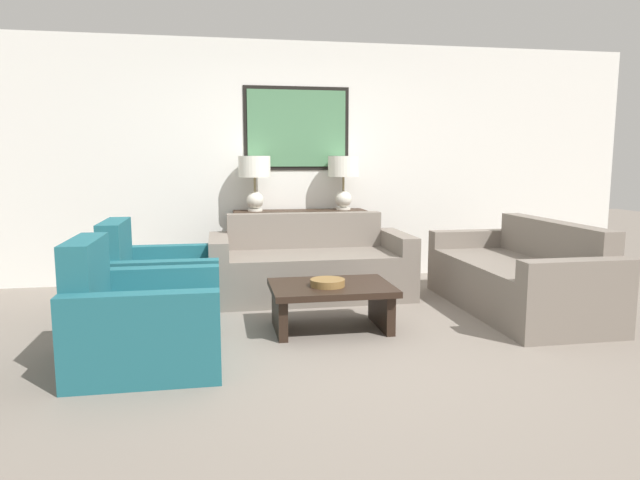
{
  "coord_description": "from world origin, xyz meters",
  "views": [
    {
      "loc": [
        -0.9,
        -4.03,
        1.36
      ],
      "look_at": [
        -0.0,
        0.9,
        0.65
      ],
      "focal_mm": 32.0,
      "sensor_mm": 36.0,
      "label": 1
    }
  ],
  "objects_px": {
    "armchair_near_camera": "(142,323)",
    "table_lamp_left": "(255,174)",
    "console_table": "(300,246)",
    "coffee_table": "(331,297)",
    "couch_by_side": "(519,279)",
    "armchair_near_back_wall": "(158,287)",
    "decorative_bowl": "(328,283)",
    "table_lamp_right": "(343,173)",
    "couch_by_back_wall": "(310,268)"
  },
  "relations": [
    {
      "from": "table_lamp_left",
      "to": "decorative_bowl",
      "type": "distance_m",
      "value": 2.1
    },
    {
      "from": "table_lamp_right",
      "to": "table_lamp_left",
      "type": "bearing_deg",
      "value": 180.0
    },
    {
      "from": "console_table",
      "to": "coffee_table",
      "type": "xyz_separation_m",
      "value": [
        -0.01,
        -1.84,
        -0.14
      ]
    },
    {
      "from": "table_lamp_left",
      "to": "coffee_table",
      "type": "xyz_separation_m",
      "value": [
        0.48,
        -1.84,
        -0.94
      ]
    },
    {
      "from": "decorative_bowl",
      "to": "console_table",
      "type": "bearing_deg",
      "value": 88.36
    },
    {
      "from": "couch_by_back_wall",
      "to": "couch_by_side",
      "type": "xyz_separation_m",
      "value": [
        1.78,
        -0.87,
        0.0
      ]
    },
    {
      "from": "table_lamp_left",
      "to": "armchair_near_camera",
      "type": "height_order",
      "value": "table_lamp_left"
    },
    {
      "from": "couch_by_side",
      "to": "decorative_bowl",
      "type": "height_order",
      "value": "couch_by_side"
    },
    {
      "from": "couch_by_side",
      "to": "couch_by_back_wall",
      "type": "bearing_deg",
      "value": 153.94
    },
    {
      "from": "armchair_near_camera",
      "to": "console_table",
      "type": "bearing_deg",
      "value": 59.42
    },
    {
      "from": "console_table",
      "to": "couch_by_back_wall",
      "type": "height_order",
      "value": "couch_by_back_wall"
    },
    {
      "from": "table_lamp_left",
      "to": "decorative_bowl",
      "type": "bearing_deg",
      "value": -76.96
    },
    {
      "from": "table_lamp_right",
      "to": "decorative_bowl",
      "type": "bearing_deg",
      "value": -106.12
    },
    {
      "from": "armchair_near_back_wall",
      "to": "coffee_table",
      "type": "bearing_deg",
      "value": -21.38
    },
    {
      "from": "console_table",
      "to": "armchair_near_back_wall",
      "type": "relative_size",
      "value": 1.51
    },
    {
      "from": "couch_by_side",
      "to": "armchair_near_camera",
      "type": "distance_m",
      "value": 3.3
    },
    {
      "from": "couch_by_side",
      "to": "armchair_near_back_wall",
      "type": "height_order",
      "value": "armchair_near_back_wall"
    },
    {
      "from": "table_lamp_left",
      "to": "couch_by_side",
      "type": "distance_m",
      "value": 2.9
    },
    {
      "from": "coffee_table",
      "to": "armchair_near_back_wall",
      "type": "distance_m",
      "value": 1.5
    },
    {
      "from": "table_lamp_left",
      "to": "table_lamp_right",
      "type": "relative_size",
      "value": 1.0
    },
    {
      "from": "table_lamp_right",
      "to": "couch_by_back_wall",
      "type": "bearing_deg",
      "value": -126.11
    },
    {
      "from": "armchair_near_camera",
      "to": "table_lamp_left",
      "type": "bearing_deg",
      "value": 68.95
    },
    {
      "from": "table_lamp_right",
      "to": "armchair_near_camera",
      "type": "relative_size",
      "value": 0.62
    },
    {
      "from": "console_table",
      "to": "coffee_table",
      "type": "distance_m",
      "value": 1.84
    },
    {
      "from": "decorative_bowl",
      "to": "couch_by_side",
      "type": "bearing_deg",
      "value": 10.55
    },
    {
      "from": "table_lamp_left",
      "to": "couch_by_side",
      "type": "xyz_separation_m",
      "value": [
        2.27,
        -1.54,
        -0.92
      ]
    },
    {
      "from": "couch_by_side",
      "to": "coffee_table",
      "type": "relative_size",
      "value": 2.04
    },
    {
      "from": "table_lamp_right",
      "to": "couch_by_back_wall",
      "type": "distance_m",
      "value": 1.24
    },
    {
      "from": "couch_by_side",
      "to": "coffee_table",
      "type": "xyz_separation_m",
      "value": [
        -1.8,
        -0.29,
        -0.02
      ]
    },
    {
      "from": "table_lamp_left",
      "to": "armchair_near_back_wall",
      "type": "height_order",
      "value": "table_lamp_left"
    },
    {
      "from": "coffee_table",
      "to": "couch_by_side",
      "type": "bearing_deg",
      "value": 9.25
    },
    {
      "from": "couch_by_side",
      "to": "coffee_table",
      "type": "bearing_deg",
      "value": -170.75
    },
    {
      "from": "console_table",
      "to": "coffee_table",
      "type": "relative_size",
      "value": 1.5
    },
    {
      "from": "decorative_bowl",
      "to": "armchair_near_back_wall",
      "type": "distance_m",
      "value": 1.48
    },
    {
      "from": "table_lamp_right",
      "to": "decorative_bowl",
      "type": "distance_m",
      "value": 2.12
    },
    {
      "from": "console_table",
      "to": "couch_by_side",
      "type": "height_order",
      "value": "couch_by_side"
    },
    {
      "from": "table_lamp_left",
      "to": "coffee_table",
      "type": "distance_m",
      "value": 2.12
    },
    {
      "from": "table_lamp_right",
      "to": "console_table",
      "type": "bearing_deg",
      "value": 180.0
    },
    {
      "from": "console_table",
      "to": "table_lamp_right",
      "type": "relative_size",
      "value": 2.45
    },
    {
      "from": "coffee_table",
      "to": "couch_by_back_wall",
      "type": "bearing_deg",
      "value": 89.28
    },
    {
      "from": "couch_by_side",
      "to": "armchair_near_back_wall",
      "type": "bearing_deg",
      "value": 175.47
    },
    {
      "from": "table_lamp_right",
      "to": "armchair_near_back_wall",
      "type": "bearing_deg",
      "value": -145.77
    },
    {
      "from": "table_lamp_left",
      "to": "armchair_near_camera",
      "type": "xyz_separation_m",
      "value": [
        -0.92,
        -2.38,
        -0.92
      ]
    },
    {
      "from": "coffee_table",
      "to": "armchair_near_back_wall",
      "type": "height_order",
      "value": "armchair_near_back_wall"
    },
    {
      "from": "console_table",
      "to": "armchair_near_back_wall",
      "type": "xyz_separation_m",
      "value": [
        -1.41,
        -1.29,
        -0.12
      ]
    },
    {
      "from": "console_table",
      "to": "couch_by_back_wall",
      "type": "xyz_separation_m",
      "value": [
        0.0,
        -0.67,
        -0.12
      ]
    },
    {
      "from": "table_lamp_left",
      "to": "armchair_near_camera",
      "type": "bearing_deg",
      "value": -111.05
    },
    {
      "from": "couch_by_back_wall",
      "to": "armchair_near_camera",
      "type": "relative_size",
      "value": 2.04
    },
    {
      "from": "decorative_bowl",
      "to": "armchair_near_camera",
      "type": "distance_m",
      "value": 1.45
    },
    {
      "from": "table_lamp_right",
      "to": "armchair_near_back_wall",
      "type": "relative_size",
      "value": 0.62
    }
  ]
}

